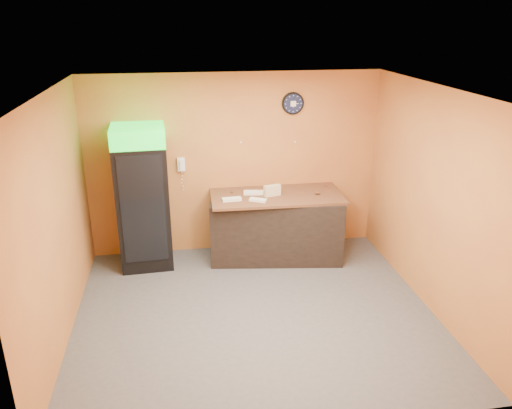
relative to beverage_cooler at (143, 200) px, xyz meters
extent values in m
plane|color=#47474C|center=(1.41, -1.60, -1.04)|extent=(4.50, 4.50, 0.00)
cube|color=#C78038|center=(1.41, 0.40, 0.36)|extent=(4.50, 0.02, 2.80)
cube|color=#C78038|center=(-0.84, -1.60, 0.36)|extent=(0.02, 4.00, 2.80)
cube|color=#C78038|center=(3.66, -1.60, 0.36)|extent=(0.02, 4.00, 2.80)
cube|color=white|center=(1.41, -1.60, 1.76)|extent=(4.50, 4.00, 0.02)
cube|color=black|center=(0.00, 0.05, -0.11)|extent=(0.78, 0.78, 1.86)
cube|color=#18D025|center=(0.00, 0.05, 0.95)|extent=(0.78, 0.78, 0.27)
cube|color=black|center=(-0.02, -0.33, -0.03)|extent=(0.62, 0.05, 1.59)
cube|color=black|center=(1.98, -0.04, -0.54)|extent=(2.08, 1.15, 0.99)
cylinder|color=black|center=(2.30, 0.37, 1.28)|extent=(0.34, 0.05, 0.34)
cylinder|color=#0F1433|center=(2.30, 0.35, 1.28)|extent=(0.29, 0.01, 0.29)
cube|color=white|center=(2.30, 0.34, 1.28)|extent=(0.08, 0.00, 0.08)
cube|color=white|center=(0.59, 0.35, 0.41)|extent=(0.11, 0.07, 0.21)
cube|color=white|center=(0.59, 0.30, 0.41)|extent=(0.05, 0.04, 0.17)
cube|color=brown|center=(1.98, -0.04, -0.03)|extent=(2.01, 1.03, 0.04)
cube|color=beige|center=(1.91, -0.09, 0.02)|extent=(0.27, 0.15, 0.05)
cube|color=beige|center=(1.91, -0.09, 0.07)|extent=(0.27, 0.15, 0.05)
cube|color=beige|center=(1.91, -0.09, 0.13)|extent=(0.27, 0.15, 0.05)
cube|color=white|center=(1.29, -0.20, 0.01)|extent=(0.29, 0.13, 0.04)
cube|color=white|center=(1.66, -0.29, 0.01)|extent=(0.27, 0.21, 0.04)
cube|color=white|center=(1.65, 0.03, 0.01)|extent=(0.33, 0.17, 0.04)
cylinder|color=silver|center=(1.73, 0.04, 0.02)|extent=(0.06, 0.06, 0.06)
camera|label=1|loc=(0.55, -7.00, 2.54)|focal=35.00mm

